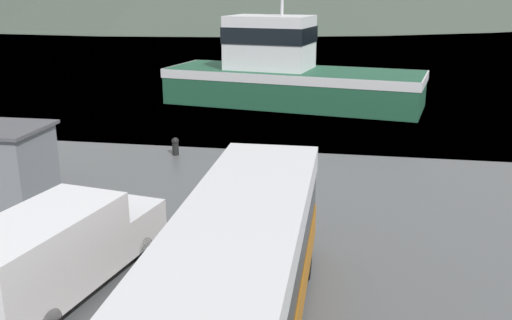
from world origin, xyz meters
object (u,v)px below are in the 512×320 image
object	(u,v)px
tour_bus	(230,298)
delivery_van	(58,250)
fishing_boat	(287,73)
dock_kiosk	(8,164)

from	to	relation	value
tour_bus	delivery_van	distance (m)	5.40
fishing_boat	tour_bus	bearing A→B (deg)	14.83
tour_bus	dock_kiosk	world-z (taller)	tour_bus
delivery_van	dock_kiosk	bearing A→B (deg)	141.17
tour_bus	delivery_van	world-z (taller)	tour_bus
delivery_van	tour_bus	bearing A→B (deg)	-16.13
tour_bus	delivery_van	size ratio (longest dim) A/B	1.87
tour_bus	fishing_boat	world-z (taller)	fishing_boat
dock_kiosk	tour_bus	bearing A→B (deg)	-39.67
tour_bus	fishing_boat	distance (m)	27.55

